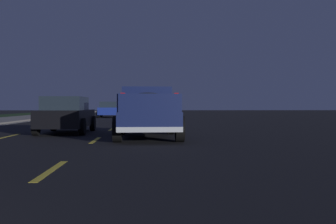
{
  "coord_description": "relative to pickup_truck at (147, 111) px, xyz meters",
  "views": [
    {
      "loc": [
        -2.75,
        -3.47,
        1.17
      ],
      "look_at": [
        12.22,
        -4.26,
        0.94
      ],
      "focal_mm": 44.21,
      "sensor_mm": 36.0,
      "label": 1
    }
  ],
  "objects": [
    {
      "name": "ground",
      "position": [
        14.67,
        3.5,
        -0.98
      ],
      "size": [
        144.0,
        144.0,
        0.0
      ],
      "primitive_type": "plane",
      "color": "black"
    },
    {
      "name": "lane_markings",
      "position": [
        17.79,
        6.57,
        -0.98
      ],
      "size": [
        108.0,
        7.04,
        0.01
      ],
      "color": "yellow",
      "rests_on": "ground"
    },
    {
      "name": "pickup_truck",
      "position": [
        0.0,
        0.0,
        0.0
      ],
      "size": [
        5.47,
        2.37,
        1.87
      ],
      "color": "#141E4C",
      "rests_on": "ground"
    },
    {
      "name": "sedan_blue",
      "position": [
        25.45,
        3.68,
        -0.2
      ],
      "size": [
        4.42,
        2.05,
        1.54
      ],
      "color": "navy",
      "rests_on": "ground"
    },
    {
      "name": "sedan_white",
      "position": [
        24.17,
        7.16,
        -0.2
      ],
      "size": [
        4.4,
        2.02,
        1.54
      ],
      "color": "silver",
      "rests_on": "ground"
    },
    {
      "name": "sedan_black",
      "position": [
        2.71,
        3.43,
        -0.2
      ],
      "size": [
        4.41,
        2.04,
        1.54
      ],
      "color": "black",
      "rests_on": "ground"
    }
  ]
}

